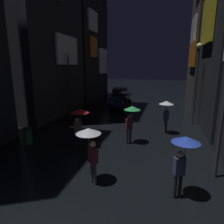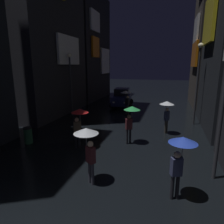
{
  "view_description": "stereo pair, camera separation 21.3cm",
  "coord_description": "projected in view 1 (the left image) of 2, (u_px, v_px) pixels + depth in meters",
  "views": [
    {
      "loc": [
        2.94,
        -2.34,
        4.28
      ],
      "look_at": [
        0.0,
        8.59,
        1.63
      ],
      "focal_mm": 32.0,
      "sensor_mm": 36.0,
      "label": 1
    },
    {
      "loc": [
        3.15,
        -2.29,
        4.28
      ],
      "look_at": [
        0.0,
        8.59,
        1.63
      ],
      "focal_mm": 32.0,
      "sensor_mm": 36.0,
      "label": 2
    }
  ],
  "objects": [
    {
      "name": "building_left_far",
      "position": [
        83.0,
        48.0,
        25.25
      ],
      "size": [
        4.25,
        8.45,
        12.77
      ],
      "color": "black",
      "rests_on": "ground"
    },
    {
      "name": "building_right_far",
      "position": [
        215.0,
        31.0,
        20.59
      ],
      "size": [
        4.25,
        7.27,
        15.51
      ],
      "color": "#2D2826",
      "rests_on": "ground"
    },
    {
      "name": "pedestrian_foreground_right_blue",
      "position": [
        184.0,
        150.0,
        6.3
      ],
      "size": [
        0.9,
        0.9,
        2.12
      ],
      "color": "black",
      "rests_on": "ground"
    },
    {
      "name": "pedestrian_near_crossing_clear",
      "position": [
        125.0,
        96.0,
        17.59
      ],
      "size": [
        0.9,
        0.9,
        2.12
      ],
      "color": "#38332D",
      "rests_on": "ground"
    },
    {
      "name": "pedestrian_foreground_left_green",
      "position": [
        131.0,
        114.0,
        10.89
      ],
      "size": [
        0.9,
        0.9,
        2.12
      ],
      "color": "black",
      "rests_on": "ground"
    },
    {
      "name": "pedestrian_midstreet_centre_clear",
      "position": [
        90.0,
        141.0,
        7.1
      ],
      "size": [
        0.9,
        0.9,
        2.12
      ],
      "color": "#2D2D38",
      "rests_on": "ground"
    },
    {
      "name": "pedestrian_midstreet_left_red",
      "position": [
        79.0,
        118.0,
        10.22
      ],
      "size": [
        0.9,
        0.9,
        2.12
      ],
      "color": "black",
      "rests_on": "ground"
    },
    {
      "name": "pedestrian_far_right_clear",
      "position": [
        166.0,
        108.0,
        12.53
      ],
      "size": [
        0.9,
        0.9,
        2.12
      ],
      "color": "#38332D",
      "rests_on": "ground"
    },
    {
      "name": "car_distant",
      "position": [
        120.0,
        98.0,
        21.25
      ],
      "size": [
        2.55,
        4.28,
        1.92
      ],
      "color": "navy",
      "rests_on": "ground"
    },
    {
      "name": "streetlamp_left_far",
      "position": [
        69.0,
        77.0,
        16.81
      ],
      "size": [
        0.36,
        0.36,
        5.29
      ],
      "color": "#2D2D33",
      "rests_on": "ground"
    },
    {
      "name": "streetlamp_right_far",
      "position": [
        196.0,
        75.0,
        14.16
      ],
      "size": [
        0.36,
        0.36,
        5.78
      ],
      "color": "#2D2D33",
      "rests_on": "ground"
    },
    {
      "name": "trash_bin",
      "position": [
        28.0,
        136.0,
        11.07
      ],
      "size": [
        0.46,
        0.46,
        0.93
      ],
      "color": "#265933",
      "rests_on": "ground"
    }
  ]
}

